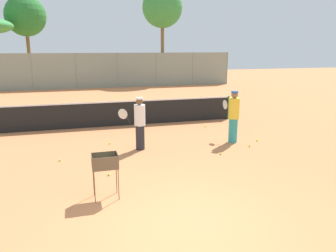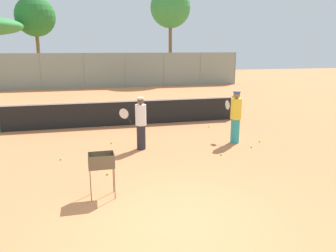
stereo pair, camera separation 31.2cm
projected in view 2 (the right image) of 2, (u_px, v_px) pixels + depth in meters
The scene contains 16 objects.
ground_plane at pixel (178, 224), 6.18m from camera, with size 80.00×80.00×0.00m, color #D37F4C.
tennis_net at pixel (125, 112), 13.90m from camera, with size 9.99×0.10×1.07m.
back_fence at pixel (105, 71), 26.70m from camera, with size 23.19×0.08×2.82m.
tree_1 at pixel (170, 8), 29.34m from camera, with size 3.60×3.60×8.54m.
tree_2 at pixel (35, 17), 29.31m from camera, with size 3.54×3.54×7.73m.
player_white_outfit at pixel (141, 123), 10.55m from camera, with size 0.90×0.35×1.71m.
player_red_cap at pixel (236, 116), 11.26m from camera, with size 0.37×0.93×1.81m.
ball_cart at pixel (101, 164), 7.15m from camera, with size 0.56×0.41×1.00m.
tennis_ball_0 at pixel (108, 174), 8.56m from camera, with size 0.07×0.07×0.07m, color #D1E54C.
tennis_ball_1 at pixel (251, 147), 10.88m from camera, with size 0.07×0.07×0.07m, color #D1E54C.
tennis_ball_2 at pixel (112, 143), 11.34m from camera, with size 0.07×0.07×0.07m, color #D1E54C.
tennis_ball_3 at pixel (260, 141), 11.54m from camera, with size 0.07×0.07×0.07m, color #D1E54C.
tennis_ball_5 at pixel (221, 154), 10.12m from camera, with size 0.07×0.07×0.07m, color #D1E54C.
tennis_ball_6 at pixel (209, 126), 13.67m from camera, with size 0.07×0.07×0.07m, color #D1E54C.
tennis_ball_7 at pixel (61, 159), 9.69m from camera, with size 0.07×0.07×0.07m, color #D1E54C.
parked_car at pixel (171, 76), 30.57m from camera, with size 4.20×1.70×1.60m.
Camera 2 is at (-1.54, -5.36, 3.25)m, focal length 35.00 mm.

